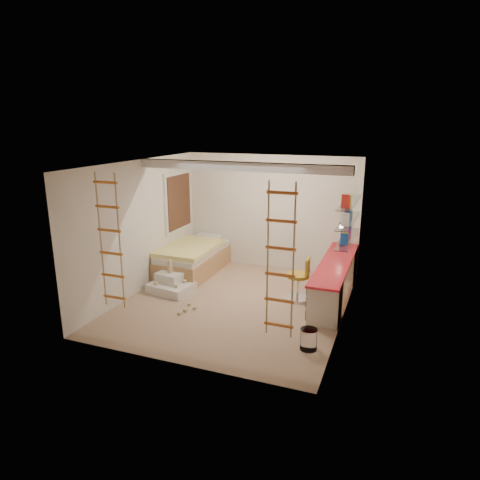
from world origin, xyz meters
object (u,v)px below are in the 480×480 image
at_px(bed, 193,259).
at_px(swivel_chair, 299,284).
at_px(desk, 335,279).
at_px(play_platform, 171,285).

height_order(bed, swivel_chair, swivel_chair).
distance_m(desk, play_platform, 3.22).
distance_m(bed, swivel_chair, 2.66).
relative_size(desk, play_platform, 3.07).
distance_m(desk, bed, 3.22).
bearing_deg(desk, play_platform, -165.72).
distance_m(swivel_chair, play_platform, 2.54).
relative_size(desk, bed, 1.40).
bearing_deg(swivel_chair, desk, 24.75).
xyz_separation_m(desk, bed, (-3.20, 0.36, -0.07)).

